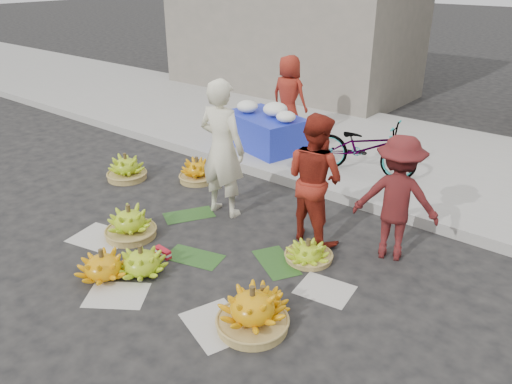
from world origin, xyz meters
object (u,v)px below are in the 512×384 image
Objects in this scene: banana_bunch_0 at (130,223)px; banana_bunch_4 at (263,302)px; flower_table at (265,129)px; vendor_cream at (222,149)px; bicycle at (364,147)px.

banana_bunch_0 reaches higher than banana_bunch_4.
banana_bunch_4 is 4.44m from flower_table.
banana_bunch_0 is 0.94× the size of banana_bunch_4.
vendor_cream is 2.38m from flower_table.
bicycle is (0.94, 2.14, -0.36)m from vendor_cream.
banana_bunch_0 is 0.38× the size of bicycle.
flower_table is at bearing -71.05° from vendor_cream.
vendor_cream is 1.16× the size of flower_table.
banana_bunch_0 is 1.48m from vendor_cream.
flower_table is (-2.70, 3.51, 0.31)m from banana_bunch_4.
banana_bunch_4 is at bearing 136.61° from vendor_cream.
banana_bunch_4 is 0.36× the size of vendor_cream.
bicycle is (-0.81, 3.51, 0.40)m from banana_bunch_4.
bicycle reaches higher than flower_table.
banana_bunch_4 is (2.19, -0.17, -0.04)m from banana_bunch_0.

